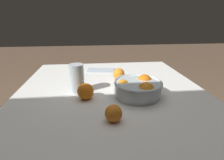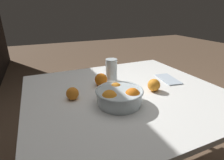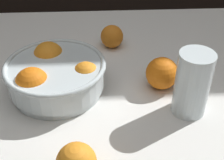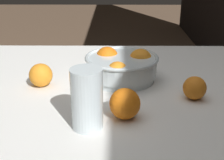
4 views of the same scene
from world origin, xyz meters
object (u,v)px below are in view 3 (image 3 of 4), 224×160
(juice_glass, at_px, (192,87))
(orange_loose_front, at_px, (162,73))
(orange_loose_aside, at_px, (112,36))
(fruit_bowl, at_px, (55,75))

(juice_glass, distance_m, orange_loose_front, 0.11)
(orange_loose_aside, bearing_deg, juice_glass, -61.76)
(fruit_bowl, xyz_separation_m, orange_loose_aside, (0.15, 0.21, -0.01))
(fruit_bowl, relative_size, juice_glass, 1.60)
(fruit_bowl, xyz_separation_m, juice_glass, (0.32, -0.09, 0.02))
(orange_loose_front, bearing_deg, juice_glass, -63.23)
(orange_loose_front, distance_m, orange_loose_aside, 0.24)
(juice_glass, height_order, orange_loose_aside, juice_glass)
(juice_glass, bearing_deg, orange_loose_aside, 118.24)
(fruit_bowl, height_order, juice_glass, juice_glass)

